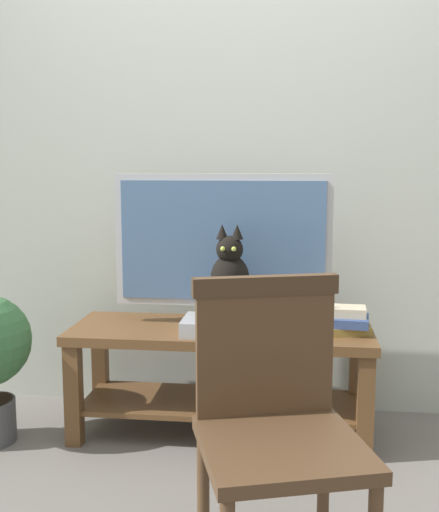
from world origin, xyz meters
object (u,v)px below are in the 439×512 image
object	(u,v)px
wooden_chair	(275,409)
tv	(223,245)
cat	(231,285)
tv_stand	(221,359)
media_box	(230,326)
book_stack	(342,320)

from	to	relation	value
wooden_chair	tv	bearing A→B (deg)	104.77
cat	wooden_chair	world-z (taller)	cat
tv_stand	tv	world-z (taller)	tv
media_box	cat	size ratio (longest dim) A/B	1.00
tv_stand	book_stack	world-z (taller)	book_stack
cat	wooden_chair	bearing A→B (deg)	-75.74
tv_stand	book_stack	bearing A→B (deg)	-2.00
tv_stand	tv	bearing A→B (deg)	89.98
cat	book_stack	world-z (taller)	cat
tv	media_box	xyz separation A→B (m)	(0.05, -0.17, -0.34)
book_stack	media_box	bearing A→B (deg)	-170.70
tv	book_stack	bearing A→B (deg)	-8.93
cat	book_stack	xyz separation A→B (m)	(0.49, 0.10, -0.17)
media_box	wooden_chair	distance (m)	0.93
cat	book_stack	size ratio (longest dim) A/B	1.61
tv_stand	media_box	xyz separation A→B (m)	(0.05, -0.10, 0.18)
media_box	cat	xyz separation A→B (m)	(0.00, -0.02, 0.19)
wooden_chair	book_stack	xyz separation A→B (m)	(0.26, 0.98, 0.04)
tv_stand	cat	bearing A→B (deg)	-63.88
book_stack	tv_stand	bearing A→B (deg)	178.00
media_box	wooden_chair	size ratio (longest dim) A/B	0.46
tv	cat	bearing A→B (deg)	-72.79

